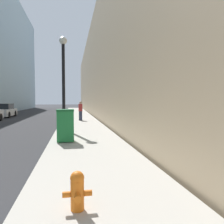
# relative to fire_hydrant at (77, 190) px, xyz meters

# --- Properties ---
(sidewalk_right) EXTENTS (3.01, 60.00, 0.14)m
(sidewalk_right) POSITION_rel_fire_hydrant_xyz_m (0.51, 16.76, -0.38)
(sidewalk_right) COLOR #ADA89E
(sidewalk_right) RESTS_ON ground
(building_right_stone) EXTENTS (12.00, 60.00, 10.78)m
(building_right_stone) POSITION_rel_fire_hydrant_xyz_m (8.11, 24.76, 4.94)
(building_right_stone) COLOR tan
(building_right_stone) RESTS_ON ground
(fire_hydrant) EXTENTS (0.44, 0.33, 0.60)m
(fire_hydrant) POSITION_rel_fire_hydrant_xyz_m (0.00, 0.00, 0.00)
(fire_hydrant) COLOR orange
(fire_hydrant) RESTS_ON sidewalk_right
(trash_bin) EXTENTS (0.67, 0.61, 1.30)m
(trash_bin) POSITION_rel_fire_hydrant_xyz_m (-0.34, 5.61, 0.36)
(trash_bin) COLOR #1E7538
(trash_bin) RESTS_ON sidewalk_right
(lamppost) EXTENTS (0.43, 0.43, 5.21)m
(lamppost) POSITION_rel_fire_hydrant_xyz_m (-0.55, 9.44, 2.67)
(lamppost) COLOR black
(lamppost) RESTS_ON sidewalk_right
(parked_sedan_far) EXTENTS (1.86, 4.19, 1.46)m
(parked_sedan_far) POSITION_rel_fire_hydrant_xyz_m (-7.41, 22.01, 0.22)
(parked_sedan_far) COLOR silver
(parked_sedan_far) RESTS_ON ground
(pedestrian_on_sidewalk) EXTENTS (0.32, 0.21, 1.57)m
(pedestrian_on_sidewalk) POSITION_rel_fire_hydrant_xyz_m (0.58, 15.01, 0.48)
(pedestrian_on_sidewalk) COLOR #2D3347
(pedestrian_on_sidewalk) RESTS_ON sidewalk_right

